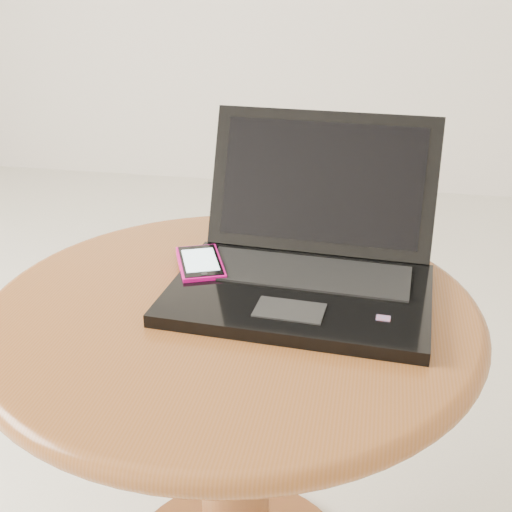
# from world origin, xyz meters

# --- Properties ---
(table) EXTENTS (0.64, 0.64, 0.51)m
(table) POSITION_xyz_m (0.10, -0.03, 0.40)
(table) COLOR brown
(table) RESTS_ON ground
(laptop) EXTENTS (0.34, 0.33, 0.21)m
(laptop) POSITION_xyz_m (0.18, 0.04, 0.55)
(laptop) COLOR black
(laptop) RESTS_ON table
(phone_black) EXTENTS (0.11, 0.14, 0.01)m
(phone_black) POSITION_xyz_m (0.04, 0.05, 0.51)
(phone_black) COLOR black
(phone_black) RESTS_ON table
(phone_pink) EXTENTS (0.09, 0.12, 0.01)m
(phone_pink) POSITION_xyz_m (0.04, 0.04, 0.52)
(phone_pink) COLOR #DA067C
(phone_pink) RESTS_ON phone_black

